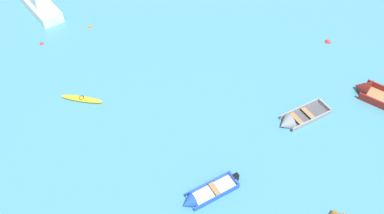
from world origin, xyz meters
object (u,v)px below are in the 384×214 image
(motor_launch_white_midfield_left, at_px, (37,2))
(rowboat_blue_back_row_right, at_px, (200,197))
(mooring_buoy_far_field, at_px, (90,27))
(mooring_buoy_outer_edge, at_px, (328,42))
(rowboat_grey_foreground_center, at_px, (294,121))
(kayak_yellow_far_left, at_px, (82,99))
(rowboat_maroon_far_right, at_px, (376,95))
(mooring_buoy_central, at_px, (42,44))

(motor_launch_white_midfield_left, distance_m, rowboat_blue_back_row_right, 22.90)
(mooring_buoy_far_field, relative_size, mooring_buoy_outer_edge, 0.68)
(rowboat_blue_back_row_right, xyz_separation_m, rowboat_grey_foreground_center, (4.44, 6.69, 0.00))
(rowboat_grey_foreground_center, bearing_deg, motor_launch_white_midfield_left, 160.68)
(rowboat_grey_foreground_center, relative_size, mooring_buoy_outer_edge, 7.83)
(kayak_yellow_far_left, distance_m, rowboat_grey_foreground_center, 13.85)
(mooring_buoy_far_field, xyz_separation_m, mooring_buoy_outer_edge, (18.80, 2.73, 0.00))
(rowboat_maroon_far_right, xyz_separation_m, mooring_buoy_outer_edge, (-3.14, 5.44, -0.25))
(rowboat_blue_back_row_right, relative_size, rowboat_maroon_far_right, 0.61)
(rowboat_maroon_far_right, bearing_deg, mooring_buoy_outer_edge, 119.99)
(rowboat_blue_back_row_right, distance_m, rowboat_maroon_far_right, 14.08)
(kayak_yellow_far_left, distance_m, mooring_buoy_outer_edge, 18.98)
(rowboat_blue_back_row_right, bearing_deg, rowboat_maroon_far_right, 46.94)
(mooring_buoy_far_field, bearing_deg, rowboat_maroon_far_right, -7.05)
(rowboat_maroon_far_right, bearing_deg, kayak_yellow_far_left, -165.01)
(rowboat_blue_back_row_right, bearing_deg, kayak_yellow_far_left, 150.81)
(kayak_yellow_far_left, xyz_separation_m, rowboat_maroon_far_right, (18.95, 5.07, 0.11))
(motor_launch_white_midfield_left, relative_size, mooring_buoy_outer_edge, 13.50)
(rowboat_maroon_far_right, relative_size, mooring_buoy_far_field, 16.25)
(rowboat_grey_foreground_center, relative_size, mooring_buoy_central, 11.10)
(mooring_buoy_central, bearing_deg, kayak_yellow_far_left, -40.24)
(motor_launch_white_midfield_left, relative_size, kayak_yellow_far_left, 2.04)
(motor_launch_white_midfield_left, relative_size, mooring_buoy_far_field, 19.79)
(mooring_buoy_far_field, bearing_deg, kayak_yellow_far_left, -68.97)
(rowboat_blue_back_row_right, height_order, mooring_buoy_central, rowboat_blue_back_row_right)
(rowboat_maroon_far_right, distance_m, mooring_buoy_outer_edge, 6.29)
(motor_launch_white_midfield_left, distance_m, rowboat_maroon_far_right, 27.67)
(rowboat_grey_foreground_center, bearing_deg, mooring_buoy_outer_edge, 77.30)
(kayak_yellow_far_left, height_order, rowboat_maroon_far_right, rowboat_maroon_far_right)
(motor_launch_white_midfield_left, bearing_deg, mooring_buoy_central, -58.54)
(kayak_yellow_far_left, bearing_deg, mooring_buoy_central, 139.76)
(motor_launch_white_midfield_left, xyz_separation_m, rowboat_grey_foreground_center, (22.17, -7.77, -0.48))
(motor_launch_white_midfield_left, xyz_separation_m, mooring_buoy_central, (2.72, -4.44, -0.65))
(mooring_buoy_central, bearing_deg, rowboat_grey_foreground_center, -9.72)
(mooring_buoy_outer_edge, bearing_deg, mooring_buoy_far_field, -171.74)
(kayak_yellow_far_left, height_order, rowboat_grey_foreground_center, rowboat_grey_foreground_center)
(motor_launch_white_midfield_left, height_order, mooring_buoy_outer_edge, motor_launch_white_midfield_left)
(kayak_yellow_far_left, relative_size, mooring_buoy_far_field, 9.72)
(rowboat_blue_back_row_right, bearing_deg, mooring_buoy_outer_edge, 67.64)
(rowboat_blue_back_row_right, distance_m, mooring_buoy_outer_edge, 17.01)
(rowboat_maroon_far_right, distance_m, mooring_buoy_central, 24.64)
(rowboat_maroon_far_right, height_order, mooring_buoy_central, rowboat_maroon_far_right)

